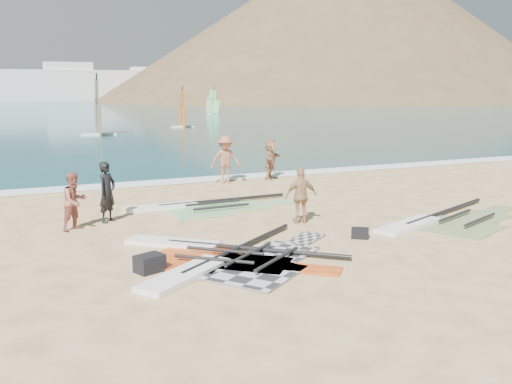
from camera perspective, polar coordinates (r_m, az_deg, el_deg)
name	(u,v)px	position (r m, az deg, el deg)	size (l,w,h in m)	color
ground	(362,261)	(13.35, 10.55, -6.83)	(300.00, 300.00, 0.00)	#E5C186
sea	(34,103)	(142.68, -21.35, 8.27)	(300.00, 240.00, 0.06)	#0B434E
surf_line	(195,181)	(24.21, -6.14, 1.12)	(300.00, 1.20, 0.04)	white
headland_main	(350,100)	(168.11, 9.37, 9.09)	(143.00, 143.00, 45.00)	brown
headland_minor	(423,98)	(197.13, 16.38, 9.01)	(70.00, 70.00, 28.00)	brown
rig_grey	(235,264)	(12.80, -2.13, -7.18)	(5.67, 4.43, 0.20)	#29292C
rig_green	(199,207)	(18.73, -5.70, -1.50)	(5.72, 2.28, 0.20)	green
rig_orange	(445,221)	(17.57, 18.36, -2.81)	(6.16, 3.77, 0.20)	#FF9B29
rig_red	(208,253)	(13.65, -4.85, -6.07)	(4.64, 4.81, 0.20)	#B71B0C
gear_bag_near	(150,263)	(12.58, -10.60, -7.02)	(0.59, 0.43, 0.38)	black
gear_bag_far	(360,233)	(15.27, 10.36, -4.08)	(0.45, 0.32, 0.27)	black
person_wetsuit	(107,192)	(17.21, -14.66, -0.01)	(0.65, 0.43, 1.79)	black
beachgoer_left	(75,201)	(16.52, -17.66, -0.88)	(0.79, 0.62, 1.63)	#9B5346
beachgoer_mid	(226,160)	(23.35, -3.06, 3.26)	(1.27, 0.73, 1.97)	#985A45
beachgoer_back	(301,196)	(16.55, 4.53, -0.39)	(0.95, 0.40, 1.63)	tan
beachgoer_right	(270,159)	(24.39, 1.45, 3.31)	(1.61, 0.51, 1.74)	tan
windsurfer_left	(98,118)	(47.80, -15.53, 7.15)	(2.74, 3.36, 5.00)	white
windsurfer_centre	(182,115)	(55.56, -7.40, 7.64)	(2.18, 2.66, 3.97)	white
windsurfer_right	(213,106)	(82.83, -4.34, 8.61)	(2.04, 2.10, 3.79)	white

